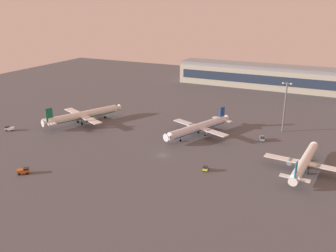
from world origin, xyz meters
TOP-DOWN VIEW (x-y plane):
  - ground_plane at (0.00, 0.00)m, footprint 416.00×416.00m
  - terminal_building at (25.24, 145.56)m, footprint 154.85×22.40m
  - airplane_terminal_side at (53.80, 9.59)m, footprint 29.34×37.64m
  - airplane_mid_apron at (-55.77, 19.85)m, footprint 32.48×41.10m
  - airplane_near_gate at (4.84, 28.57)m, footprint 31.13×39.47m
  - pushback_tug at (21.00, -6.31)m, footprint 2.35×3.36m
  - cargo_loader at (33.22, 34.41)m, footprint 2.98×4.51m
  - maintenance_van at (-80.78, -5.43)m, footprint 4.58×3.51m
  - baggage_tractor at (-38.07, -37.20)m, footprint 4.36×4.26m
  - apron_light_west at (39.40, 51.28)m, footprint 4.80×0.90m

SIDE VIEW (x-z plane):
  - ground_plane at x=0.00m, z-range 0.00..0.00m
  - pushback_tug at x=21.00m, z-range 0.04..2.09m
  - cargo_loader at x=33.22m, z-range 0.05..2.30m
  - maintenance_van at x=-80.78m, z-range 0.05..2.30m
  - baggage_tractor at x=-38.07m, z-range 0.05..2.30m
  - airplane_terminal_side at x=53.80m, z-range -1.18..8.47m
  - airplane_near_gate at x=4.84m, z-range -1.29..9.29m
  - airplane_mid_apron at x=-55.77m, z-range -1.37..9.83m
  - terminal_building at x=25.24m, z-range -0.11..16.29m
  - apron_light_west at x=39.40m, z-range 1.82..26.13m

